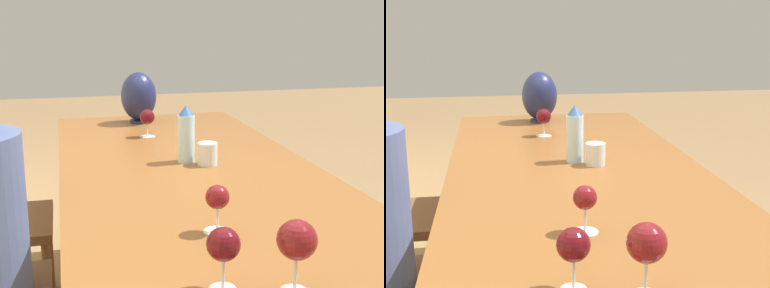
# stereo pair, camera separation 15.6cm
# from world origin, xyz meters

# --- Properties ---
(dining_table) EXTENTS (2.29, 0.94, 0.75)m
(dining_table) POSITION_xyz_m (0.00, 0.00, 0.68)
(dining_table) COLOR brown
(dining_table) RESTS_ON ground_plane
(water_bottle) EXTENTS (0.07, 0.07, 0.22)m
(water_bottle) POSITION_xyz_m (0.13, -0.01, 0.86)
(water_bottle) COLOR silver
(water_bottle) RESTS_ON dining_table
(water_tumbler) EXTENTS (0.08, 0.08, 0.08)m
(water_tumbler) POSITION_xyz_m (0.07, -0.08, 0.79)
(water_tumbler) COLOR silver
(water_tumbler) RESTS_ON dining_table
(vase) EXTENTS (0.18, 0.18, 0.26)m
(vase) POSITION_xyz_m (0.94, 0.05, 0.89)
(vase) COLOR #1E234C
(vase) RESTS_ON dining_table
(wine_glass_0) EXTENTS (0.08, 0.08, 0.16)m
(wine_glass_0) POSITION_xyz_m (-0.90, 0.01, 0.86)
(wine_glass_0) COLOR silver
(wine_glass_0) RESTS_ON dining_table
(wine_glass_1) EXTENTS (0.07, 0.07, 0.13)m
(wine_glass_1) POSITION_xyz_m (0.59, 0.07, 0.84)
(wine_glass_1) COLOR silver
(wine_glass_1) RESTS_ON dining_table
(wine_glass_2) EXTENTS (0.07, 0.07, 0.14)m
(wine_glass_2) POSITION_xyz_m (-0.85, 0.15, 0.85)
(wine_glass_2) COLOR silver
(wine_glass_2) RESTS_ON dining_table
(wine_glass_3) EXTENTS (0.07, 0.07, 0.13)m
(wine_glass_3) POSITION_xyz_m (-0.56, 0.07, 0.84)
(wine_glass_3) COLOR silver
(wine_glass_3) RESTS_ON dining_table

